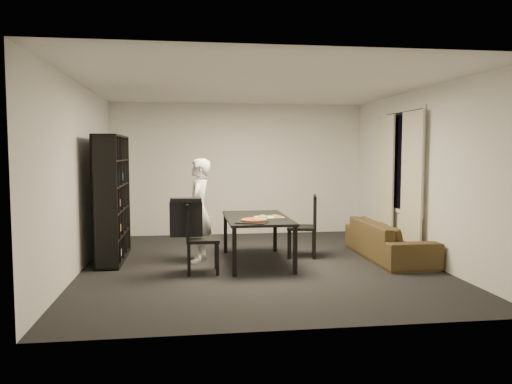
{
  "coord_description": "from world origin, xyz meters",
  "views": [
    {
      "loc": [
        -1.02,
        -7.17,
        1.66
      ],
      "look_at": [
        -0.0,
        0.21,
        1.05
      ],
      "focal_mm": 35.0,
      "sensor_mm": 36.0,
      "label": 1
    }
  ],
  "objects": [
    {
      "name": "chair_right",
      "position": [
        0.85,
        0.41,
        0.55
      ],
      "size": [
        0.54,
        0.54,
        0.97
      ],
      "rotation": [
        0.0,
        0.0,
        -1.8
      ],
      "color": "black",
      "rests_on": "room"
    },
    {
      "name": "pizza_slices",
      "position": [
        0.18,
        0.05,
        0.7
      ],
      "size": [
        0.4,
        0.34,
        0.01
      ],
      "primitive_type": null,
      "rotation": [
        0.0,
        0.0,
        0.09
      ],
      "color": "#E0C846",
      "rests_on": "dining_table"
    },
    {
      "name": "sofa",
      "position": [
        2.07,
        0.12,
        0.29
      ],
      "size": [
        0.77,
        1.97,
        0.58
      ],
      "primitive_type": "imported",
      "rotation": [
        0.0,
        0.0,
        1.57
      ],
      "color": "#403319",
      "rests_on": "room"
    },
    {
      "name": "baking_tray",
      "position": [
        -0.15,
        -0.46,
        0.69
      ],
      "size": [
        0.49,
        0.45,
        0.01
      ],
      "primitive_type": "cube",
      "rotation": [
        0.0,
        0.0,
        -0.4
      ],
      "color": "black",
      "rests_on": "dining_table"
    },
    {
      "name": "curtain_left",
      "position": [
        2.4,
        0.08,
        1.15
      ],
      "size": [
        0.03,
        0.7,
        2.25
      ],
      "primitive_type": "cube",
      "color": "beige",
      "rests_on": "room"
    },
    {
      "name": "window_frame",
      "position": [
        2.48,
        0.6,
        1.5
      ],
      "size": [
        0.03,
        1.52,
        1.72
      ],
      "primitive_type": "cube",
      "color": "white",
      "rests_on": "room"
    },
    {
      "name": "chair_left",
      "position": [
        -0.91,
        -0.41,
        0.54
      ],
      "size": [
        0.45,
        0.45,
        0.95
      ],
      "rotation": [
        0.0,
        0.0,
        1.56
      ],
      "color": "black",
      "rests_on": "room"
    },
    {
      "name": "person",
      "position": [
        -0.86,
        0.31,
        0.78
      ],
      "size": [
        0.48,
        0.63,
        1.55
      ],
      "primitive_type": "imported",
      "rotation": [
        0.0,
        0.0,
        -1.77
      ],
      "color": "white",
      "rests_on": "room"
    },
    {
      "name": "window_pane",
      "position": [
        2.48,
        0.6,
        1.5
      ],
      "size": [
        0.02,
        1.4,
        1.6
      ],
      "primitive_type": "cube",
      "color": "black",
      "rests_on": "room"
    },
    {
      "name": "kitchen_towel",
      "position": [
        0.17,
        0.04,
        0.69
      ],
      "size": [
        0.45,
        0.37,
        0.01
      ],
      "primitive_type": "cube",
      "rotation": [
        0.0,
        0.0,
        0.2
      ],
      "color": "silver",
      "rests_on": "dining_table"
    },
    {
      "name": "room",
      "position": [
        0.0,
        0.0,
        1.3
      ],
      "size": [
        5.01,
        5.51,
        2.61
      ],
      "color": "black",
      "rests_on": "ground"
    },
    {
      "name": "dining_table",
      "position": [
        -0.0,
        0.11,
        0.62
      ],
      "size": [
        0.91,
        1.65,
        0.69
      ],
      "color": "black",
      "rests_on": "room"
    },
    {
      "name": "pepperoni_pizza",
      "position": [
        -0.12,
        -0.4,
        0.71
      ],
      "size": [
        0.35,
        0.35,
        0.03
      ],
      "rotation": [
        0.0,
        0.0,
        -0.43
      ],
      "color": "#A66230",
      "rests_on": "dining_table"
    },
    {
      "name": "curtain_right",
      "position": [
        2.4,
        1.12,
        1.15
      ],
      "size": [
        0.03,
        0.7,
        2.25
      ],
      "primitive_type": "cube",
      "color": "beige",
      "rests_on": "room"
    },
    {
      "name": "bookshelf",
      "position": [
        -2.16,
        0.6,
        0.95
      ],
      "size": [
        0.35,
        1.5,
        1.9
      ],
      "primitive_type": "cube",
      "color": "black",
      "rests_on": "room"
    },
    {
      "name": "draped_jacket",
      "position": [
        -1.04,
        -0.4,
        0.79
      ],
      "size": [
        0.44,
        0.19,
        0.53
      ],
      "rotation": [
        0.0,
        0.0,
        1.56
      ],
      "color": "black",
      "rests_on": "chair_left"
    }
  ]
}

